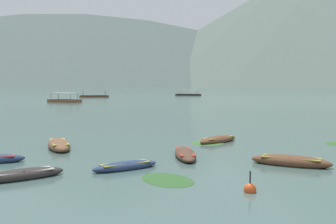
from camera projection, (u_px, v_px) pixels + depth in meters
The scene contains 15 objects.
ground_plane at pixel (209, 86), 1495.38m from camera, with size 6000.00×6000.00×0.00m, color #425B56.
mountain_1 at pixel (106, 20), 1811.47m from camera, with size 2380.14×2380.14×612.27m, color #4C5B56.
mountain_2 at pixel (202, 51), 1702.48m from camera, with size 873.62×873.62×312.18m, color #4C5B56.
rowboat_1 at pixel (291, 161), 20.64m from camera, with size 4.34×2.57×0.69m.
rowboat_2 at pixel (59, 145), 26.17m from camera, with size 3.35×4.73×0.75m.
rowboat_3 at pixel (185, 154), 23.03m from camera, with size 1.93×4.58×0.58m.
rowboat_4 at pixel (125, 166), 19.68m from camera, with size 3.38×3.00×0.51m.
rowboat_5 at pixel (22, 175), 17.65m from camera, with size 3.59×3.37×0.58m.
rowboat_6 at pixel (218, 140), 29.06m from camera, with size 3.44×3.99×0.60m.
ferry_0 at pixel (188, 94), 160.48m from camera, with size 10.80×6.55×2.54m.
ferry_1 at pixel (64, 100), 97.72m from camera, with size 9.09×6.36×2.54m.
ferry_2 at pixel (94, 96), 138.11m from camera, with size 10.67×5.92×2.54m.
mooring_buoy at pixel (250, 189), 15.49m from camera, with size 0.51×0.51×0.99m.
weed_patch_1 at pixel (208, 143), 28.74m from camera, with size 2.90×2.37×0.14m, color #38662D.
weed_patch_2 at pixel (167, 180), 17.47m from camera, with size 3.07×2.09×0.14m, color #2D5628.
Camera 1 is at (1.90, -7.01, 4.25)m, focal length 41.60 mm.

